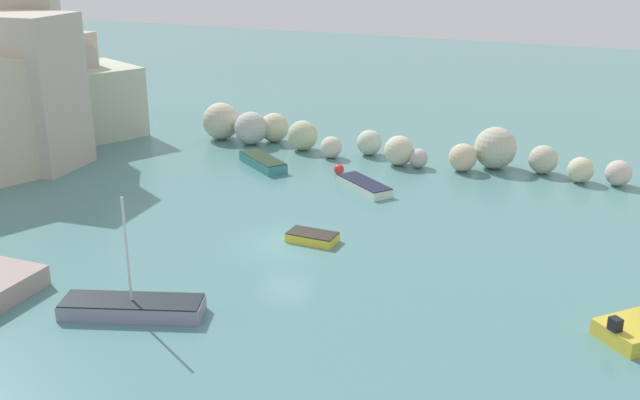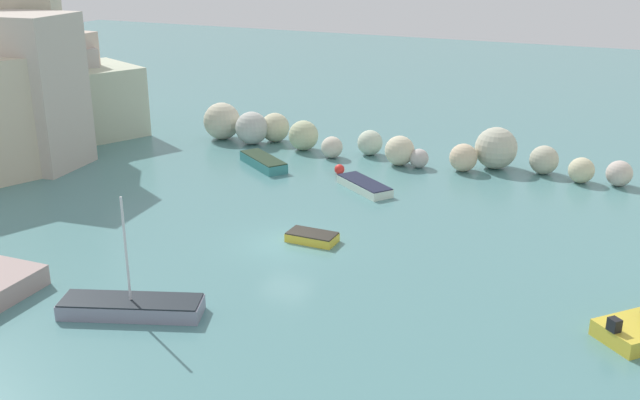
% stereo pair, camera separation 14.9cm
% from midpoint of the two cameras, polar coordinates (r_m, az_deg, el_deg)
% --- Properties ---
extents(cove_water, '(160.00, 160.00, 0.00)m').
position_cam_midpoint_polar(cove_water, '(36.69, -2.55, -3.42)').
color(cove_water, slate).
rests_on(cove_water, ground).
extents(rock_breakwater, '(34.67, 4.36, 2.76)m').
position_cam_midpoint_polar(rock_breakwater, '(50.81, 5.10, 4.46)').
color(rock_breakwater, beige).
rests_on(rock_breakwater, ground).
extents(channel_buoy, '(0.66, 0.66, 0.66)m').
position_cam_midpoint_polar(channel_buoy, '(47.33, 1.61, 2.39)').
color(channel_buoy, red).
rests_on(channel_buoy, cove_water).
extents(moored_boat_0, '(5.90, 3.49, 5.05)m').
position_cam_midpoint_polar(moored_boat_0, '(30.87, -14.28, -8.00)').
color(moored_boat_0, gray).
rests_on(moored_boat_0, cove_water).
extents(moored_boat_2, '(4.45, 3.71, 0.68)m').
position_cam_midpoint_polar(moored_boat_2, '(49.00, -4.33, 2.96)').
color(moored_boat_2, teal).
rests_on(moored_boat_2, cove_water).
extents(moored_boat_4, '(4.19, 3.56, 0.55)m').
position_cam_midpoint_polar(moored_boat_4, '(44.42, 3.55, 1.12)').
color(moored_boat_4, white).
rests_on(moored_boat_4, cove_water).
extents(moored_boat_5, '(2.48, 1.28, 0.48)m').
position_cam_midpoint_polar(moored_boat_5, '(36.84, -0.50, -2.89)').
color(moored_boat_5, yellow).
rests_on(moored_boat_5, cove_water).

